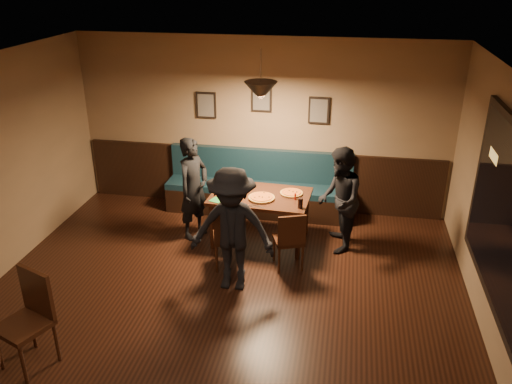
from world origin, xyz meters
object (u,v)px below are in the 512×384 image
booth_bench (258,184)px  chair_near_right (288,239)px  diner_front (232,230)px  dining_table (260,218)px  tabasco_bottle (295,196)px  diner_right (339,200)px  chair_near_left (228,236)px  cafe_chair_far (23,324)px  diner_left (194,188)px  soda_glass (300,203)px

booth_bench → chair_near_right: size_ratio=3.57×
diner_front → dining_table: bearing=83.1°
tabasco_bottle → diner_right: bearing=7.1°
chair_near_left → diner_front: 0.62m
chair_near_right → cafe_chair_far: size_ratio=0.81×
dining_table → chair_near_left: 0.80m
diner_left → diner_right: diner_left is taller
booth_bench → diner_front: bearing=-88.5°
dining_table → booth_bench: bearing=105.0°
diner_front → cafe_chair_far: bearing=-134.9°
booth_bench → diner_front: 2.19m
diner_left → soda_glass: size_ratio=10.71×
diner_front → booth_bench: bearing=91.2°
soda_glass → cafe_chair_far: bearing=-133.1°
chair_near_right → diner_front: (-0.63, -0.60, 0.39)m
chair_near_left → diner_left: size_ratio=0.58×
diner_right → soda_glass: (-0.51, -0.33, 0.06)m
cafe_chair_far → booth_bench: bearing=-91.4°
chair_near_right → diner_left: diner_left is taller
booth_bench → tabasco_bottle: (0.70, -1.02, 0.31)m
booth_bench → diner_right: (1.32, -0.94, 0.26)m
booth_bench → diner_left: 1.26m
diner_left → tabasco_bottle: 1.50m
dining_table → cafe_chair_far: cafe_chair_far is taller
diner_left → diner_right: 2.11m
diner_right → chair_near_right: bearing=-52.1°
dining_table → diner_left: bearing=-177.2°
chair_near_right → chair_near_left: bearing=168.0°
chair_near_right → tabasco_bottle: size_ratio=7.52×
chair_near_left → cafe_chair_far: (-1.58, -2.25, 0.07)m
booth_bench → dining_table: bearing=-78.3°
chair_near_left → diner_right: (1.43, 0.74, 0.31)m
booth_bench → chair_near_left: booth_bench is taller
diner_right → soda_glass: diner_right is taller
cafe_chair_far → dining_table: bearing=-100.5°
chair_near_left → chair_near_right: bearing=-8.6°
chair_near_right → diner_front: diner_front is taller
diner_left → cafe_chair_far: size_ratio=1.49×
dining_table → tabasco_bottle: 0.67m
diner_left → soda_glass: (1.60, -0.33, 0.05)m
dining_table → chair_near_right: chair_near_right is taller
dining_table → soda_glass: (0.61, -0.32, 0.45)m
tabasco_bottle → chair_near_left: bearing=-140.7°
chair_near_left → tabasco_bottle: bearing=22.1°
booth_bench → cafe_chair_far: bearing=-113.2°
chair_near_left → cafe_chair_far: cafe_chair_far is taller
diner_right → diner_front: diner_front is taller
booth_bench → diner_front: size_ratio=1.85×
soda_glass → cafe_chair_far: 3.66m
tabasco_bottle → cafe_chair_far: (-2.39, -2.91, -0.29)m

